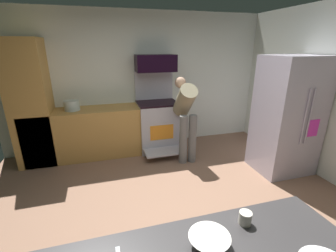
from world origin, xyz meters
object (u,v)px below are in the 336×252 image
object	(u,v)px
refrigerator	(287,116)
mixing_bowl_small	(209,241)
oven_range	(158,124)
person_cook	(185,113)
stock_pot	(72,105)
mug_coffee	(245,218)
microwave	(156,63)

from	to	relation	value
refrigerator	mixing_bowl_small	size ratio (longest dim) A/B	7.75
oven_range	mixing_bowl_small	xyz separation A→B (m)	(-0.50, -3.31, 0.43)
refrigerator	person_cook	xyz separation A→B (m)	(-1.41, 0.80, -0.05)
stock_pot	person_cook	bearing A→B (deg)	-17.63
oven_range	mug_coffee	distance (m)	3.24
microwave	refrigerator	distance (m)	2.43
mixing_bowl_small	stock_pot	xyz separation A→B (m)	(-1.03, 3.32, 0.05)
microwave	refrigerator	xyz separation A→B (m)	(1.77, -1.48, -0.74)
oven_range	microwave	size ratio (longest dim) A/B	2.05
person_cook	stock_pot	bearing A→B (deg)	162.37
refrigerator	stock_pot	xyz separation A→B (m)	(-3.30, 1.40, 0.06)
mixing_bowl_small	stock_pot	bearing A→B (deg)	107.30
refrigerator	mug_coffee	xyz separation A→B (m)	(-1.97, -1.82, 0.02)
refrigerator	mixing_bowl_small	world-z (taller)	refrigerator
stock_pot	mug_coffee	bearing A→B (deg)	-67.54
mug_coffee	refrigerator	bearing A→B (deg)	42.74
microwave	person_cook	xyz separation A→B (m)	(0.36, -0.68, -0.80)
oven_range	person_cook	distance (m)	0.78
person_cook	microwave	bearing A→B (deg)	117.88
person_cook	mixing_bowl_small	bearing A→B (deg)	-107.49
microwave	mixing_bowl_small	distance (m)	3.51
refrigerator	stock_pot	size ratio (longest dim) A/B	7.07
person_cook	oven_range	bearing A→B (deg)	121.53
microwave	mixing_bowl_small	bearing A→B (deg)	-98.31
microwave	person_cook	bearing A→B (deg)	-62.12
mug_coffee	microwave	bearing A→B (deg)	86.54
refrigerator	oven_range	bearing A→B (deg)	141.98
mug_coffee	stock_pot	bearing A→B (deg)	112.46
person_cook	mixing_bowl_small	distance (m)	2.85
oven_range	mixing_bowl_small	bearing A→B (deg)	-98.55
oven_range	mug_coffee	world-z (taller)	oven_range
person_cook	refrigerator	bearing A→B (deg)	-29.49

